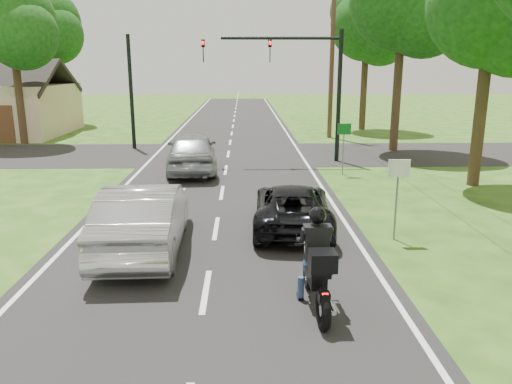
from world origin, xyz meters
TOP-DOWN VIEW (x-y plane):
  - ground at (0.00, 0.00)m, footprint 140.00×140.00m
  - road at (0.00, 10.00)m, footprint 8.00×100.00m
  - cross_road at (0.00, 16.00)m, footprint 60.00×7.00m
  - motorcycle_rider at (2.11, -0.78)m, footprint 0.65×2.30m
  - dark_suv at (2.13, 4.00)m, footprint 2.33×4.56m
  - silver_sedan at (-1.64, 2.40)m, footprint 1.91×5.09m
  - silver_suv at (-1.41, 11.69)m, footprint 2.46×5.23m
  - traffic_signal at (3.34, 14.00)m, footprint 6.38×0.44m
  - signal_pole_far at (-5.20, 18.00)m, footprint 0.20×0.20m
  - utility_pole_far at (6.20, 22.00)m, footprint 1.60×0.28m
  - sign_white at (4.70, 2.98)m, footprint 0.55×0.07m
  - sign_green at (4.90, 10.98)m, footprint 0.55×0.07m
  - tree_row_c at (9.75, 8.80)m, footprint 4.80×4.65m
  - tree_row_d at (9.10, 16.76)m, footprint 5.76×5.58m
  - tree_row_e at (9.48, 25.78)m, footprint 5.28×5.12m
  - tree_left_near at (-11.73, 19.78)m, footprint 5.12×4.96m
  - tree_left_far at (-13.70, 29.76)m, footprint 5.76×5.58m

SIDE VIEW (x-z plane):
  - ground at x=0.00m, z-range 0.00..0.00m
  - cross_road at x=0.00m, z-range 0.00..0.01m
  - road at x=0.00m, z-range 0.00..0.01m
  - dark_suv at x=2.13m, z-range 0.01..1.24m
  - motorcycle_rider at x=2.11m, z-range -0.21..1.77m
  - silver_sedan at x=-1.64m, z-range 0.01..1.67m
  - silver_suv at x=-1.41m, z-range 0.01..1.74m
  - sign_white at x=4.70m, z-range 0.54..2.66m
  - sign_green at x=4.90m, z-range 0.54..2.66m
  - signal_pole_far at x=-5.20m, z-range 0.00..6.00m
  - traffic_signal at x=3.34m, z-range 1.14..7.14m
  - utility_pole_far at x=6.20m, z-range 0.08..10.08m
  - tree_row_c at x=9.75m, z-range 1.85..10.61m
  - tree_left_near at x=-11.73m, z-range 1.92..11.14m
  - tree_row_e at x=9.48m, z-range 2.03..11.64m
  - tree_left_far at x=-13.70m, z-range 2.06..12.20m
  - tree_row_d at x=9.10m, z-range 2.21..12.66m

